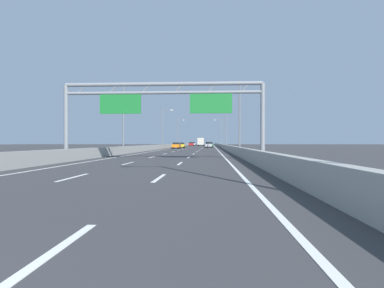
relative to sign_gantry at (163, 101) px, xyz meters
name	(u,v)px	position (x,y,z in m)	size (l,w,h in m)	color
ground_plane	(198,147)	(-0.05, 74.49, -4.82)	(260.00, 260.00, 0.00)	#38383A
lane_dash_left_1	(73,177)	(-1.85, -13.01, -4.81)	(0.16, 3.00, 0.01)	white
lane_dash_left_2	(128,163)	(-1.85, -4.01, -4.81)	(0.16, 3.00, 0.01)	white
lane_dash_left_3	(152,157)	(-1.85, 4.99, -4.81)	(0.16, 3.00, 0.01)	white
lane_dash_left_4	(165,154)	(-1.85, 13.99, -4.81)	(0.16, 3.00, 0.01)	white
lane_dash_left_5	(173,152)	(-1.85, 22.99, -4.81)	(0.16, 3.00, 0.01)	white
lane_dash_left_6	(179,150)	(-1.85, 31.99, -4.81)	(0.16, 3.00, 0.01)	white
lane_dash_left_7	(183,149)	(-1.85, 40.99, -4.81)	(0.16, 3.00, 0.01)	white
lane_dash_left_8	(186,148)	(-1.85, 49.99, -4.81)	(0.16, 3.00, 0.01)	white
lane_dash_left_9	(189,148)	(-1.85, 58.99, -4.81)	(0.16, 3.00, 0.01)	white
lane_dash_left_10	(191,147)	(-1.85, 67.99, -4.81)	(0.16, 3.00, 0.01)	white
lane_dash_left_11	(193,147)	(-1.85, 76.99, -4.81)	(0.16, 3.00, 0.01)	white
lane_dash_left_12	(194,146)	(-1.85, 85.99, -4.81)	(0.16, 3.00, 0.01)	white
lane_dash_left_13	(195,146)	(-1.85, 94.99, -4.81)	(0.16, 3.00, 0.01)	white
lane_dash_left_14	(196,146)	(-1.85, 103.99, -4.81)	(0.16, 3.00, 0.01)	white
lane_dash_left_15	(197,146)	(-1.85, 112.99, -4.81)	(0.16, 3.00, 0.01)	white
lane_dash_left_16	(198,145)	(-1.85, 121.99, -4.81)	(0.16, 3.00, 0.01)	white
lane_dash_left_17	(199,145)	(-1.85, 130.99, -4.81)	(0.16, 3.00, 0.01)	white
lane_dash_right_0	(49,255)	(1.75, -22.01, -4.81)	(0.16, 3.00, 0.01)	white
lane_dash_right_1	(159,178)	(1.75, -13.01, -4.81)	(0.16, 3.00, 0.01)	white
lane_dash_right_2	(180,163)	(1.75, -4.01, -4.81)	(0.16, 3.00, 0.01)	white
lane_dash_right_3	(189,157)	(1.75, 4.99, -4.81)	(0.16, 3.00, 0.01)	white
lane_dash_right_4	(194,154)	(1.75, 13.99, -4.81)	(0.16, 3.00, 0.01)	white
lane_dash_right_5	(197,152)	(1.75, 22.99, -4.81)	(0.16, 3.00, 0.01)	white
lane_dash_right_6	(199,150)	(1.75, 31.99, -4.81)	(0.16, 3.00, 0.01)	white
lane_dash_right_7	(200,149)	(1.75, 40.99, -4.81)	(0.16, 3.00, 0.01)	white
lane_dash_right_8	(202,148)	(1.75, 49.99, -4.81)	(0.16, 3.00, 0.01)	white
lane_dash_right_9	(202,148)	(1.75, 58.99, -4.81)	(0.16, 3.00, 0.01)	white
lane_dash_right_10	(203,147)	(1.75, 67.99, -4.81)	(0.16, 3.00, 0.01)	white
lane_dash_right_11	(204,147)	(1.75, 76.99, -4.81)	(0.16, 3.00, 0.01)	white
lane_dash_right_12	(204,146)	(1.75, 85.99, -4.81)	(0.16, 3.00, 0.01)	white
lane_dash_right_13	(205,146)	(1.75, 94.99, -4.81)	(0.16, 3.00, 0.01)	white
lane_dash_right_14	(205,146)	(1.75, 103.99, -4.81)	(0.16, 3.00, 0.01)	white
lane_dash_right_15	(206,146)	(1.75, 112.99, -4.81)	(0.16, 3.00, 0.01)	white
lane_dash_right_16	(206,145)	(1.75, 121.99, -4.81)	(0.16, 3.00, 0.01)	white
lane_dash_right_17	(206,145)	(1.75, 130.99, -4.81)	(0.16, 3.00, 0.01)	white
edge_line_left	(177,147)	(-5.30, 62.49, -4.81)	(0.16, 176.00, 0.01)	white
edge_line_right	(215,148)	(5.20, 62.49, -4.81)	(0.16, 176.00, 0.01)	white
barrier_left	(179,145)	(-6.95, 84.49, -4.35)	(0.45, 220.00, 0.95)	#9E9E99
barrier_right	(219,145)	(6.85, 84.49, -4.35)	(0.45, 220.00, 0.95)	#9E9E99
sign_gantry	(163,101)	(0.00, 0.00, 0.00)	(16.48, 0.36, 6.36)	gray
streetlamp_left_mid	(125,113)	(-7.52, 16.29, 0.58)	(2.58, 0.28, 9.50)	slate
streetlamp_right_mid	(238,112)	(7.42, 16.29, 0.58)	(2.58, 0.28, 9.50)	slate
streetlamp_left_far	(164,126)	(-7.52, 51.61, 0.58)	(2.58, 0.28, 9.50)	slate
streetlamp_right_far	(225,126)	(7.42, 51.61, 0.58)	(2.58, 0.28, 9.50)	slate
streetlamp_left_distant	(178,131)	(-7.52, 86.94, 0.58)	(2.58, 0.28, 9.50)	slate
streetlamp_right_distant	(221,131)	(7.42, 86.94, 0.58)	(2.58, 0.28, 9.50)	slate
blue_car	(210,144)	(3.50, 109.89, -4.07)	(1.73, 4.31, 1.46)	#2347AD
red_car	(191,144)	(-3.48, 97.08, -4.05)	(1.76, 4.17, 1.48)	red
orange_car	(176,145)	(-3.89, 47.01, -4.08)	(1.72, 4.26, 1.42)	orange
white_car	(193,144)	(-3.63, 113.14, -4.06)	(1.90, 4.24, 1.47)	silver
green_car	(210,145)	(3.73, 68.44, -4.07)	(1.79, 4.31, 1.48)	#1E7A38
yellow_car	(181,145)	(-3.54, 55.63, -4.10)	(1.71, 4.38, 1.37)	yellow
silver_car	(209,145)	(3.40, 61.80, -4.04)	(1.83, 4.60, 1.55)	#A8ADB2
box_truck	(201,142)	(0.01, 103.85, -3.10)	(2.46, 8.48, 3.15)	#B21E19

